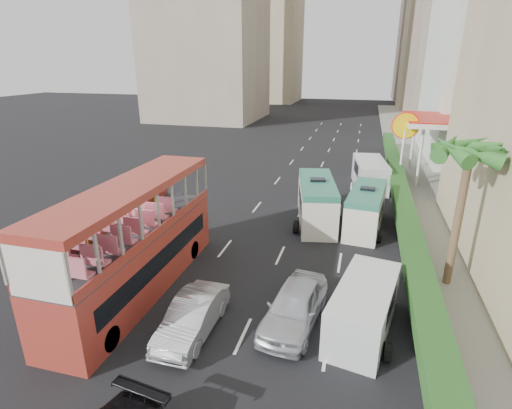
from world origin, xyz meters
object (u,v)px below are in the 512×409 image
(minibus_near, at_px, (317,202))
(minibus_far, at_px, (366,209))
(van_asset, at_px, (324,209))
(panel_van_far, at_px, (370,174))
(car_silver_lane_a, at_px, (194,332))
(panel_van_near, at_px, (364,308))
(shell_station, at_px, (441,149))
(car_silver_lane_b, at_px, (294,323))
(double_decker_bus, at_px, (135,239))
(palm_tree, at_px, (458,219))

(minibus_near, relative_size, minibus_far, 1.10)
(van_asset, bearing_deg, minibus_near, -108.51)
(minibus_far, distance_m, panel_van_far, 9.06)
(car_silver_lane_a, height_order, minibus_near, minibus_near)
(car_silver_lane_a, relative_size, panel_van_near, 0.89)
(van_asset, distance_m, shell_station, 13.70)
(minibus_near, height_order, minibus_far, minibus_near)
(panel_van_near, height_order, panel_van_far, panel_van_far)
(car_silver_lane_a, distance_m, shell_station, 28.28)
(car_silver_lane_a, relative_size, minibus_near, 0.69)
(shell_station, bearing_deg, van_asset, -131.07)
(car_silver_lane_a, xyz_separation_m, car_silver_lane_b, (3.71, 1.59, 0.00))
(double_decker_bus, xyz_separation_m, panel_van_near, (10.02, -0.38, -1.54))
(double_decker_bus, relative_size, panel_van_far, 1.93)
(panel_van_near, bearing_deg, van_asset, 113.02)
(minibus_far, bearing_deg, panel_van_far, 94.75)
(minibus_far, distance_m, panel_van_near, 10.50)
(minibus_far, distance_m, shell_station, 14.31)
(double_decker_bus, height_order, car_silver_lane_a, double_decker_bus)
(car_silver_lane_b, xyz_separation_m, shell_station, (8.63, 23.71, 2.75))
(double_decker_bus, bearing_deg, palm_tree, 16.16)
(minibus_far, height_order, palm_tree, palm_tree)
(car_silver_lane_b, bearing_deg, panel_van_far, 89.16)
(panel_van_far, xyz_separation_m, shell_station, (5.80, 3.84, 1.61))
(minibus_far, relative_size, shell_station, 0.72)
(double_decker_bus, distance_m, car_silver_lane_b, 7.83)
(double_decker_bus, xyz_separation_m, panel_van_far, (10.20, 19.16, -1.39))
(double_decker_bus, xyz_separation_m, minibus_far, (9.96, 10.11, -1.26))
(panel_van_near, bearing_deg, car_silver_lane_b, -162.00)
(car_silver_lane_a, bearing_deg, minibus_far, 64.17)
(minibus_near, relative_size, panel_van_near, 1.28)
(double_decker_bus, bearing_deg, car_silver_lane_b, -5.51)
(car_silver_lane_a, bearing_deg, panel_van_far, 74.13)
(car_silver_lane_b, height_order, minibus_far, minibus_far)
(double_decker_bus, bearing_deg, shell_station, 55.18)
(double_decker_bus, relative_size, car_silver_lane_b, 2.30)
(car_silver_lane_b, bearing_deg, panel_van_near, 14.32)
(panel_van_near, distance_m, shell_station, 24.20)
(minibus_far, relative_size, panel_van_near, 1.16)
(van_asset, distance_m, palm_tree, 11.58)
(car_silver_lane_a, height_order, shell_station, shell_station)
(minibus_far, relative_size, panel_van_far, 1.01)
(panel_van_near, height_order, shell_station, shell_station)
(car_silver_lane_b, bearing_deg, van_asset, 98.05)
(car_silver_lane_a, relative_size, car_silver_lane_b, 0.91)
(minibus_far, bearing_deg, palm_tree, -51.56)
(car_silver_lane_b, bearing_deg, palm_tree, 43.49)
(panel_van_near, bearing_deg, palm_tree, 60.17)
(car_silver_lane_a, bearing_deg, double_decker_bus, 148.91)
(panel_van_near, distance_m, palm_tree, 6.26)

